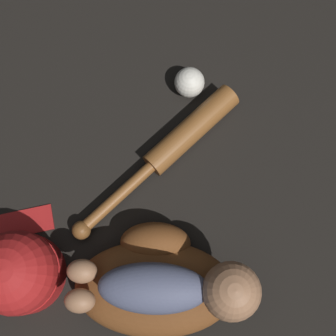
{
  "coord_description": "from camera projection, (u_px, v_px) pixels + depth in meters",
  "views": [
    {
      "loc": [
        0.03,
        -0.01,
        1.07
      ],
      "look_at": [
        0.07,
        0.25,
        0.08
      ],
      "focal_mm": 50.0,
      "sensor_mm": 36.0,
      "label": 1
    }
  ],
  "objects": [
    {
      "name": "baseball_bat",
      "position": [
        175.0,
        145.0,
        1.09
      ],
      "size": [
        0.43,
        0.31,
        0.06
      ],
      "color": "brown",
      "rests_on": "ground"
    },
    {
      "name": "baby_figure",
      "position": [
        179.0,
        289.0,
        0.89
      ],
      "size": [
        0.38,
        0.17,
        0.11
      ],
      "color": "#4C516B",
      "rests_on": "baseball_glove"
    },
    {
      "name": "baseball_glove",
      "position": [
        154.0,
        281.0,
        0.99
      ],
      "size": [
        0.37,
        0.28,
        0.11
      ],
      "color": "brown",
      "rests_on": "ground"
    },
    {
      "name": "baseball_cap",
      "position": [
        18.0,
        272.0,
        0.98
      ],
      "size": [
        0.17,
        0.24,
        0.17
      ],
      "color": "maroon",
      "rests_on": "ground"
    },
    {
      "name": "baseball",
      "position": [
        189.0,
        82.0,
        1.12
      ],
      "size": [
        0.07,
        0.07,
        0.07
      ],
      "color": "silver",
      "rests_on": "ground"
    },
    {
      "name": "ground_plane",
      "position": [
        155.0,
        288.0,
        1.04
      ],
      "size": [
        6.0,
        6.0,
        0.0
      ],
      "primitive_type": "plane",
      "color": "black"
    }
  ]
}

